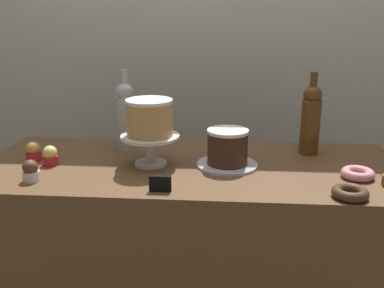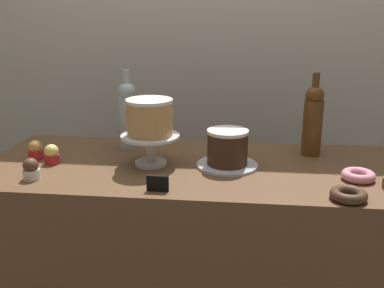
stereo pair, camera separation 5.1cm
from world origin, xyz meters
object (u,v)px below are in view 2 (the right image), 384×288
(cupcake_chocolate, at_px, (31,169))
(chocolate_round_cake, at_px, (227,147))
(price_sign_chalkboard, at_px, (158,183))
(wine_bottle_amber, at_px, (313,119))
(cake_stand_pedestal, at_px, (150,144))
(donut_pink, at_px, (358,175))
(cupcake_lemon, at_px, (52,155))
(white_layer_cake, at_px, (150,117))
(donut_chocolate, at_px, (348,195))
(wine_bottle_clear, at_px, (128,114))
(cupcake_caramel, at_px, (35,150))

(cupcake_chocolate, bearing_deg, chocolate_round_cake, 17.04)
(cupcake_chocolate, relative_size, price_sign_chalkboard, 1.06)
(wine_bottle_amber, bearing_deg, cake_stand_pedestal, -162.82)
(cake_stand_pedestal, xyz_separation_m, wine_bottle_amber, (0.61, 0.19, 0.07))
(cake_stand_pedestal, height_order, donut_pink, cake_stand_pedestal)
(chocolate_round_cake, height_order, cupcake_lemon, chocolate_round_cake)
(wine_bottle_amber, height_order, cupcake_lemon, wine_bottle_amber)
(donut_pink, xyz_separation_m, price_sign_chalkboard, (-0.65, -0.17, 0.01))
(cake_stand_pedestal, xyz_separation_m, chocolate_round_cake, (0.28, 0.01, -0.00))
(white_layer_cake, bearing_deg, donut_chocolate, -20.88)
(white_layer_cake, relative_size, cupcake_chocolate, 2.27)
(donut_chocolate, bearing_deg, wine_bottle_amber, 96.67)
(chocolate_round_cake, distance_m, cupcake_lemon, 0.65)
(white_layer_cake, height_order, donut_chocolate, white_layer_cake)
(cake_stand_pedestal, relative_size, wine_bottle_amber, 0.66)
(chocolate_round_cake, distance_m, donut_chocolate, 0.46)
(wine_bottle_amber, bearing_deg, price_sign_chalkboard, -140.73)
(wine_bottle_clear, distance_m, cupcake_caramel, 0.38)
(white_layer_cake, distance_m, wine_bottle_amber, 0.64)
(cake_stand_pedestal, bearing_deg, price_sign_chalkboard, -73.72)
(chocolate_round_cake, xyz_separation_m, wine_bottle_amber, (0.32, 0.18, 0.07))
(chocolate_round_cake, xyz_separation_m, cupcake_caramel, (-0.73, 0.00, -0.04))
(wine_bottle_amber, relative_size, price_sign_chalkboard, 4.65)
(white_layer_cake, bearing_deg, wine_bottle_amber, 17.18)
(wine_bottle_clear, xyz_separation_m, price_sign_chalkboard, (0.20, -0.44, -0.12))
(cupcake_chocolate, bearing_deg, cake_stand_pedestal, 27.42)
(wine_bottle_amber, relative_size, cupcake_chocolate, 4.38)
(wine_bottle_amber, height_order, donut_pink, wine_bottle_amber)
(white_layer_cake, relative_size, wine_bottle_amber, 0.52)
(wine_bottle_clear, bearing_deg, cupcake_lemon, -136.43)
(white_layer_cake, xyz_separation_m, wine_bottle_clear, (-0.13, 0.19, -0.04))
(cake_stand_pedestal, height_order, donut_chocolate, cake_stand_pedestal)
(wine_bottle_clear, distance_m, cupcake_chocolate, 0.47)
(cake_stand_pedestal, height_order, price_sign_chalkboard, cake_stand_pedestal)
(cake_stand_pedestal, xyz_separation_m, cupcake_caramel, (-0.45, 0.01, -0.04))
(chocolate_round_cake, xyz_separation_m, cupcake_lemon, (-0.65, -0.04, -0.04))
(wine_bottle_amber, bearing_deg, cupcake_chocolate, -158.76)
(chocolate_round_cake, xyz_separation_m, price_sign_chalkboard, (-0.21, -0.26, -0.05))
(cake_stand_pedestal, bearing_deg, donut_chocolate, -20.88)
(price_sign_chalkboard, bearing_deg, wine_bottle_clear, 114.83)
(price_sign_chalkboard, bearing_deg, cake_stand_pedestal, 106.28)
(wine_bottle_clear, bearing_deg, donut_chocolate, -29.40)
(chocolate_round_cake, xyz_separation_m, donut_pink, (0.44, -0.09, -0.06))
(donut_pink, relative_size, price_sign_chalkboard, 1.60)
(cupcake_chocolate, relative_size, donut_pink, 0.66)
(cake_stand_pedestal, relative_size, cupcake_caramel, 2.91)
(cupcake_lemon, xyz_separation_m, cupcake_chocolate, (-0.00, -0.16, 0.00))
(chocolate_round_cake, xyz_separation_m, wine_bottle_clear, (-0.41, 0.19, 0.07))
(cupcake_chocolate, bearing_deg, wine_bottle_amber, 21.24)
(white_layer_cake, bearing_deg, cake_stand_pedestal, 0.00)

